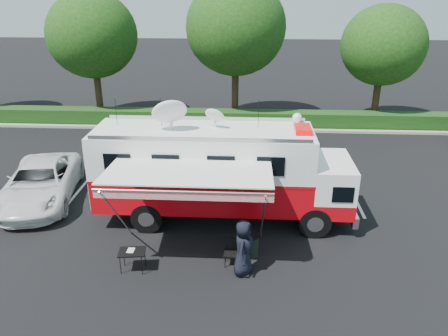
# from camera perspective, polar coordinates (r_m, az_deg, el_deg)

# --- Properties ---
(ground_plane) EXTENTS (120.00, 120.00, 0.00)m
(ground_plane) POSITION_cam_1_polar(r_m,az_deg,el_deg) (17.10, -0.10, -6.53)
(ground_plane) COLOR black
(ground_plane) RESTS_ON ground
(back_border) EXTENTS (60.00, 6.14, 8.87)m
(back_border) POSITION_cam_1_polar(r_m,az_deg,el_deg) (27.97, 3.95, 15.89)
(back_border) COLOR #9E998E
(back_border) RESTS_ON ground_plane
(stall_lines) EXTENTS (24.12, 5.50, 0.01)m
(stall_lines) POSITION_cam_1_polar(r_m,az_deg,el_deg) (19.79, -1.03, -2.21)
(stall_lines) COLOR silver
(stall_lines) RESTS_ON ground_plane
(command_truck) EXTENTS (9.56, 2.63, 4.59)m
(command_truck) POSITION_cam_1_polar(r_m,az_deg,el_deg) (16.23, -0.39, -0.47)
(command_truck) COLOR black
(command_truck) RESTS_ON ground_plane
(awning) EXTENTS (5.22, 2.69, 3.15)m
(awning) POSITION_cam_1_polar(r_m,az_deg,el_deg) (13.43, -4.80, -1.12)
(awning) COLOR silver
(awning) RESTS_ON ground_plane
(white_suv) EXTENTS (3.66, 6.12, 1.59)m
(white_suv) POSITION_cam_1_polar(r_m,az_deg,el_deg) (19.98, -22.53, -3.85)
(white_suv) COLOR silver
(white_suv) RESTS_ON ground_plane
(person) EXTENTS (0.75, 1.00, 1.86)m
(person) POSITION_cam_1_polar(r_m,az_deg,el_deg) (14.16, 2.49, -13.53)
(person) COLOR black
(person) RESTS_ON ground_plane
(folding_table) EXTENTS (0.89, 0.68, 0.71)m
(folding_table) POSITION_cam_1_polar(r_m,az_deg,el_deg) (14.19, -11.93, -10.75)
(folding_table) COLOR black
(folding_table) RESTS_ON ground_plane
(folding_chair) EXTENTS (0.46, 0.47, 0.90)m
(folding_chair) POSITION_cam_1_polar(r_m,az_deg,el_deg) (14.29, 0.88, -10.54)
(folding_chair) COLOR black
(folding_chair) RESTS_ON ground_plane
(trash_bin) EXTENTS (0.51, 0.51, 0.76)m
(trash_bin) POSITION_cam_1_polar(r_m,az_deg,el_deg) (14.78, 3.62, -10.03)
(trash_bin) COLOR black
(trash_bin) RESTS_ON ground_plane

